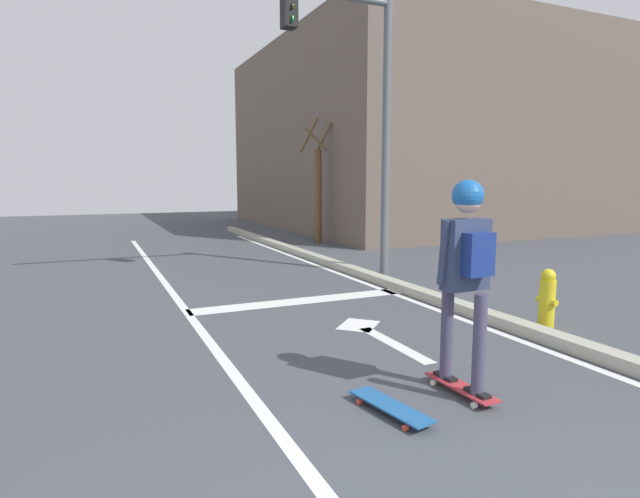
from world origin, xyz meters
The scene contains 13 objects.
lane_line_center centered at (-0.59, 6.00, 0.00)m, with size 0.12×20.00×0.01m, color silver.
lane_line_curbside centered at (2.74, 6.00, 0.00)m, with size 0.12×20.00×0.01m, color silver.
stop_bar centered at (1.15, 6.52, 0.00)m, with size 3.48×0.40×0.01m, color silver.
lane_arrow_stem centered at (1.33, 4.12, 0.00)m, with size 0.16×1.40×0.01m, color silver.
lane_arrow_head centered at (1.33, 4.97, 0.00)m, with size 0.56×0.44×0.01m, color silver.
curb_strip centered at (2.99, 6.00, 0.07)m, with size 0.24×24.00×0.14m, color #A2A38F.
skateboard centered at (1.10, 2.69, 0.07)m, with size 0.23×0.78×0.08m.
skater centered at (1.10, 2.68, 1.24)m, with size 0.49×0.65×1.79m.
spare_skateboard centered at (0.34, 2.62, 0.06)m, with size 0.35×0.84×0.08m.
traffic_signal_mast centered at (2.73, 8.02, 3.69)m, with size 4.08×0.34×5.50m.
fire_hydrant centered at (3.50, 3.93, 0.37)m, with size 0.20×0.30×0.75m.
roadside_tree centered at (4.44, 13.24, 1.61)m, with size 1.06×1.03×3.73m.
building_block centered at (10.63, 17.55, 3.54)m, with size 11.46×12.82×7.09m, color brown.
Camera 1 is at (-1.78, -0.71, 1.87)m, focal length 28.78 mm.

